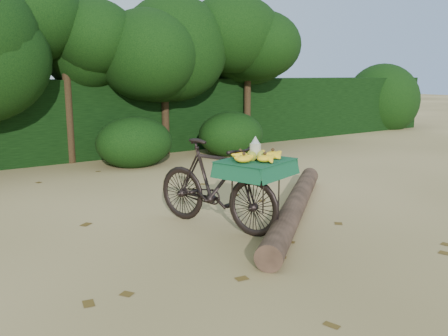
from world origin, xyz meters
TOP-DOWN VIEW (x-y plane):
  - ground at (0.00, 0.00)m, footprint 80.00×80.00m
  - vendor_bicycle at (0.65, -0.13)m, footprint 1.22×1.98m
  - fallen_log at (1.83, -0.30)m, footprint 3.28×2.80m
  - hedge_backdrop at (0.00, 6.30)m, footprint 26.00×1.80m
  - tree_row at (-0.65, 5.50)m, footprint 14.50×2.00m
  - bush_clumps at (0.50, 4.30)m, footprint 8.80×1.70m
  - leaf_litter at (0.00, 0.65)m, footprint 7.00×7.30m

SIDE VIEW (x-z plane):
  - ground at x=0.00m, z-range 0.00..0.00m
  - leaf_litter at x=0.00m, z-range 0.00..0.01m
  - fallen_log at x=1.83m, z-range 0.00..0.29m
  - bush_clumps at x=0.50m, z-range 0.00..0.90m
  - vendor_bicycle at x=0.65m, z-range 0.01..1.14m
  - hedge_backdrop at x=0.00m, z-range 0.00..1.80m
  - tree_row at x=-0.65m, z-range 0.00..4.00m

